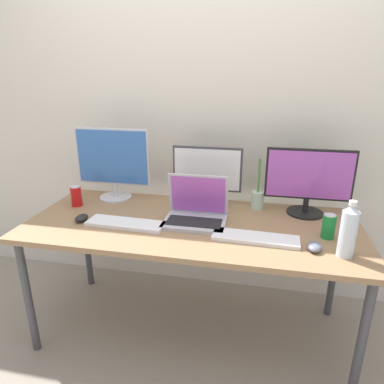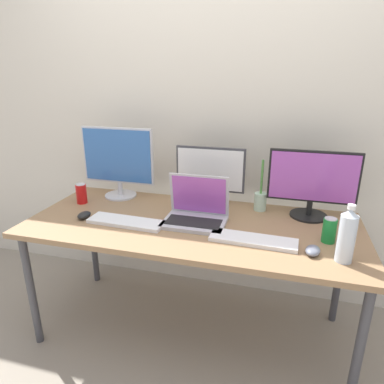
% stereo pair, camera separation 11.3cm
% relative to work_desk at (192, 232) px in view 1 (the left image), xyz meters
% --- Properties ---
extents(ground_plane, '(16.00, 16.00, 0.00)m').
position_rel_work_desk_xyz_m(ground_plane, '(0.00, 0.00, -0.68)').
color(ground_plane, gray).
extents(wall_back, '(7.00, 0.08, 2.60)m').
position_rel_work_desk_xyz_m(wall_back, '(0.00, 0.59, 0.62)').
color(wall_back, silver).
rests_on(wall_back, ground).
extents(work_desk, '(1.84, 0.79, 0.74)m').
position_rel_work_desk_xyz_m(work_desk, '(0.00, 0.00, 0.00)').
color(work_desk, '#424247').
rests_on(work_desk, ground).
extents(monitor_left, '(0.49, 0.21, 0.46)m').
position_rel_work_desk_xyz_m(monitor_left, '(-0.58, 0.28, 0.30)').
color(monitor_left, silver).
rests_on(monitor_left, work_desk).
extents(monitor_center, '(0.43, 0.17, 0.37)m').
position_rel_work_desk_xyz_m(monitor_center, '(0.03, 0.30, 0.26)').
color(monitor_center, '#38383D').
rests_on(monitor_center, work_desk).
extents(monitor_right, '(0.49, 0.21, 0.39)m').
position_rel_work_desk_xyz_m(monitor_right, '(0.63, 0.26, 0.26)').
color(monitor_right, black).
rests_on(monitor_right, work_desk).
extents(laptop_silver, '(0.34, 0.25, 0.26)m').
position_rel_work_desk_xyz_m(laptop_silver, '(0.02, 0.02, 0.12)').
color(laptop_silver, '#B7B7BC').
rests_on(laptop_silver, work_desk).
extents(keyboard_main, '(0.43, 0.14, 0.02)m').
position_rel_work_desk_xyz_m(keyboard_main, '(0.35, -0.14, 0.07)').
color(keyboard_main, white).
rests_on(keyboard_main, work_desk).
extents(keyboard_aux, '(0.43, 0.15, 0.02)m').
position_rel_work_desk_xyz_m(keyboard_aux, '(-0.35, -0.11, 0.07)').
color(keyboard_aux, white).
rests_on(keyboard_aux, work_desk).
extents(mouse_by_keyboard, '(0.07, 0.10, 0.04)m').
position_rel_work_desk_xyz_m(mouse_by_keyboard, '(-0.61, -0.11, 0.08)').
color(mouse_by_keyboard, black).
rests_on(mouse_by_keyboard, work_desk).
extents(mouse_by_laptop, '(0.08, 0.11, 0.04)m').
position_rel_work_desk_xyz_m(mouse_by_laptop, '(0.63, -0.19, 0.08)').
color(mouse_by_laptop, slate).
rests_on(mouse_by_laptop, work_desk).
extents(water_bottle, '(0.07, 0.07, 0.27)m').
position_rel_work_desk_xyz_m(water_bottle, '(0.76, -0.22, 0.18)').
color(water_bottle, silver).
rests_on(water_bottle, work_desk).
extents(soda_can_near_keyboard, '(0.07, 0.07, 0.13)m').
position_rel_work_desk_xyz_m(soda_can_near_keyboard, '(0.71, -0.04, 0.12)').
color(soda_can_near_keyboard, '#197F33').
rests_on(soda_can_near_keyboard, work_desk).
extents(soda_can_by_laptop, '(0.07, 0.07, 0.13)m').
position_rel_work_desk_xyz_m(soda_can_by_laptop, '(-0.76, 0.10, 0.12)').
color(soda_can_by_laptop, red).
rests_on(soda_can_by_laptop, work_desk).
extents(bamboo_vase, '(0.07, 0.07, 0.31)m').
position_rel_work_desk_xyz_m(bamboo_vase, '(0.35, 0.29, 0.12)').
color(bamboo_vase, '#B2D1B7').
rests_on(bamboo_vase, work_desk).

